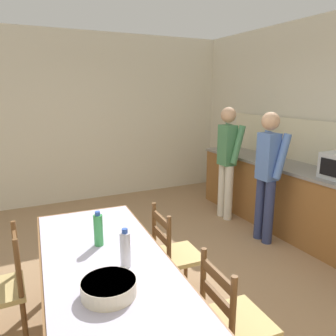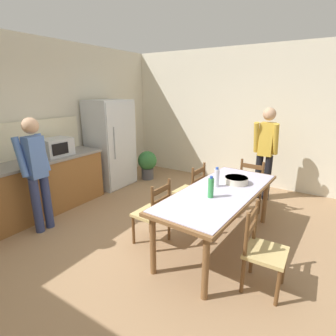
# 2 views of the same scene
# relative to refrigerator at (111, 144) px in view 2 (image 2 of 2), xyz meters

# --- Properties ---
(ground_plane) EXTENTS (8.32, 8.32, 0.00)m
(ground_plane) POSITION_rel_refrigerator_xyz_m (-1.51, -2.19, -0.92)
(ground_plane) COLOR #9E7A56
(wall_back) EXTENTS (6.52, 0.12, 2.90)m
(wall_back) POSITION_rel_refrigerator_xyz_m (-1.51, 0.47, 0.53)
(wall_back) COLOR beige
(wall_back) RESTS_ON ground
(wall_right) EXTENTS (0.12, 5.20, 2.90)m
(wall_right) POSITION_rel_refrigerator_xyz_m (1.75, -2.19, 0.53)
(wall_right) COLOR beige
(wall_right) RESTS_ON ground
(kitchen_counter) EXTENTS (3.26, 0.66, 0.93)m
(kitchen_counter) POSITION_rel_refrigerator_xyz_m (-2.17, 0.04, -0.45)
(kitchen_counter) COLOR brown
(kitchen_counter) RESTS_ON ground
(refrigerator) EXTENTS (0.87, 0.73, 1.84)m
(refrigerator) POSITION_rel_refrigerator_xyz_m (0.00, 0.00, 0.00)
(refrigerator) COLOR silver
(refrigerator) RESTS_ON ground
(microwave) EXTENTS (0.50, 0.39, 0.30)m
(microwave) POSITION_rel_refrigerator_xyz_m (-1.30, 0.02, 0.17)
(microwave) COLOR #B2B7BC
(microwave) RESTS_ON kitchen_counter
(dining_table) EXTENTS (2.22, 0.99, 0.78)m
(dining_table) POSITION_rel_refrigerator_xyz_m (-0.98, -2.86, -0.22)
(dining_table) COLOR brown
(dining_table) RESTS_ON ground
(bottle_near_centre) EXTENTS (0.07, 0.07, 0.27)m
(bottle_near_centre) POSITION_rel_refrigerator_xyz_m (-1.25, -2.85, -0.01)
(bottle_near_centre) COLOR green
(bottle_near_centre) RESTS_ON dining_table
(bottle_off_centre) EXTENTS (0.07, 0.07, 0.27)m
(bottle_off_centre) POSITION_rel_refrigerator_xyz_m (-0.86, -2.76, -0.01)
(bottle_off_centre) COLOR silver
(bottle_off_centre) RESTS_ON dining_table
(serving_bowl) EXTENTS (0.32, 0.32, 0.09)m
(serving_bowl) POSITION_rel_refrigerator_xyz_m (-0.60, -2.95, -0.09)
(serving_bowl) COLOR beige
(serving_bowl) RESTS_ON dining_table
(chair_side_far_left) EXTENTS (0.44, 0.42, 0.91)m
(chair_side_far_left) POSITION_rel_refrigerator_xyz_m (-1.42, -2.11, -0.48)
(chair_side_far_left) COLOR brown
(chair_side_far_left) RESTS_ON ground
(chair_head_end) EXTENTS (0.43, 0.45, 0.91)m
(chair_head_end) POSITION_rel_refrigerator_xyz_m (0.40, -2.95, -0.48)
(chair_head_end) COLOR brown
(chair_head_end) RESTS_ON ground
(chair_side_near_left) EXTENTS (0.43, 0.41, 0.91)m
(chair_side_near_left) POSITION_rel_refrigerator_xyz_m (-1.51, -3.55, -0.48)
(chair_side_near_left) COLOR brown
(chair_side_near_left) RESTS_ON ground
(chair_side_far_right) EXTENTS (0.44, 0.43, 0.91)m
(chair_side_far_right) POSITION_rel_refrigerator_xyz_m (-0.45, -2.17, -0.48)
(chair_side_far_right) COLOR brown
(chair_side_far_right) RESTS_ON ground
(person_at_counter) EXTENTS (0.42, 0.29, 1.68)m
(person_at_counter) POSITION_rel_refrigerator_xyz_m (-2.00, -0.50, 0.02)
(person_at_counter) COLOR navy
(person_at_counter) RESTS_ON ground
(person_by_table) EXTENTS (0.31, 0.44, 1.73)m
(person_by_table) POSITION_rel_refrigerator_xyz_m (0.95, -2.98, 0.05)
(person_by_table) COLOR black
(person_by_table) RESTS_ON ground
(potted_plant) EXTENTS (0.44, 0.44, 0.67)m
(potted_plant) POSITION_rel_refrigerator_xyz_m (0.72, -0.43, -0.53)
(potted_plant) COLOR #4C4C51
(potted_plant) RESTS_ON ground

